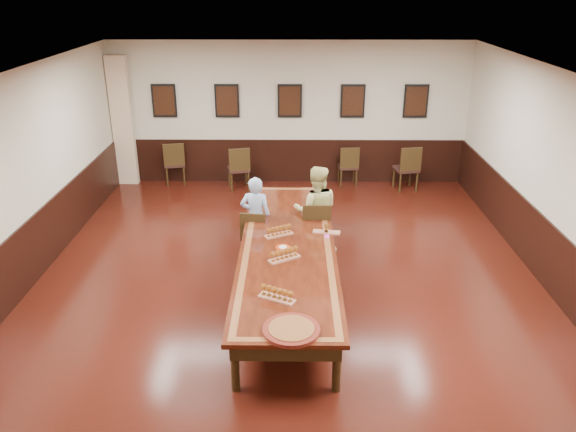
{
  "coord_description": "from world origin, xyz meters",
  "views": [
    {
      "loc": [
        0.07,
        -7.53,
        4.4
      ],
      "look_at": [
        0.0,
        0.5,
        1.0
      ],
      "focal_mm": 35.0,
      "sensor_mm": 36.0,
      "label": 1
    }
  ],
  "objects_px": {
    "chair_man": "(255,234)",
    "spare_chair_b": "(238,167)",
    "person_man": "(256,217)",
    "person_woman": "(316,211)",
    "chair_woman": "(316,228)",
    "spare_chair_a": "(175,162)",
    "spare_chair_d": "(406,167)",
    "spare_chair_c": "(348,165)",
    "carved_platter": "(291,330)",
    "conference_table": "(288,253)"
  },
  "relations": [
    {
      "from": "chair_man",
      "to": "person_man",
      "type": "relative_size",
      "value": 0.63
    },
    {
      "from": "chair_woman",
      "to": "spare_chair_c",
      "type": "relative_size",
      "value": 1.09
    },
    {
      "from": "chair_woman",
      "to": "spare_chair_c",
      "type": "bearing_deg",
      "value": -103.74
    },
    {
      "from": "spare_chair_d",
      "to": "spare_chair_c",
      "type": "bearing_deg",
      "value": -25.42
    },
    {
      "from": "chair_man",
      "to": "spare_chair_b",
      "type": "xyz_separation_m",
      "value": [
        -0.59,
        3.44,
        0.05
      ]
    },
    {
      "from": "person_man",
      "to": "spare_chair_a",
      "type": "bearing_deg",
      "value": -53.31
    },
    {
      "from": "chair_man",
      "to": "conference_table",
      "type": "bearing_deg",
      "value": 125.34
    },
    {
      "from": "spare_chair_d",
      "to": "carved_platter",
      "type": "bearing_deg",
      "value": 57.82
    },
    {
      "from": "spare_chair_a",
      "to": "carved_platter",
      "type": "height_order",
      "value": "spare_chair_a"
    },
    {
      "from": "chair_woman",
      "to": "spare_chair_d",
      "type": "height_order",
      "value": "spare_chair_d"
    },
    {
      "from": "spare_chair_c",
      "to": "person_woman",
      "type": "bearing_deg",
      "value": 71.43
    },
    {
      "from": "chair_man",
      "to": "person_man",
      "type": "height_order",
      "value": "person_man"
    },
    {
      "from": "chair_man",
      "to": "spare_chair_d",
      "type": "bearing_deg",
      "value": -125.79
    },
    {
      "from": "spare_chair_a",
      "to": "person_woman",
      "type": "height_order",
      "value": "person_woman"
    },
    {
      "from": "spare_chair_c",
      "to": "conference_table",
      "type": "bearing_deg",
      "value": 69.62
    },
    {
      "from": "person_woman",
      "to": "conference_table",
      "type": "xyz_separation_m",
      "value": [
        -0.47,
        -1.25,
        -0.17
      ]
    },
    {
      "from": "chair_woman",
      "to": "conference_table",
      "type": "bearing_deg",
      "value": 67.35
    },
    {
      "from": "chair_man",
      "to": "spare_chair_b",
      "type": "relative_size",
      "value": 0.9
    },
    {
      "from": "spare_chair_b",
      "to": "carved_platter",
      "type": "distance_m",
      "value": 6.83
    },
    {
      "from": "chair_woman",
      "to": "spare_chair_a",
      "type": "bearing_deg",
      "value": -50.09
    },
    {
      "from": "conference_table",
      "to": "carved_platter",
      "type": "xyz_separation_m",
      "value": [
        0.06,
        -2.24,
        0.16
      ]
    },
    {
      "from": "spare_chair_c",
      "to": "carved_platter",
      "type": "bearing_deg",
      "value": 74.95
    },
    {
      "from": "person_woman",
      "to": "spare_chair_d",
      "type": "bearing_deg",
      "value": -124.08
    },
    {
      "from": "spare_chair_d",
      "to": "conference_table",
      "type": "distance_m",
      "value": 5.17
    },
    {
      "from": "chair_man",
      "to": "carved_platter",
      "type": "bearing_deg",
      "value": 107.77
    },
    {
      "from": "person_man",
      "to": "spare_chair_d",
      "type": "bearing_deg",
      "value": -126.49
    },
    {
      "from": "chair_man",
      "to": "person_woman",
      "type": "bearing_deg",
      "value": -161.27
    },
    {
      "from": "spare_chair_b",
      "to": "person_man",
      "type": "bearing_deg",
      "value": 86.48
    },
    {
      "from": "chair_man",
      "to": "person_woman",
      "type": "xyz_separation_m",
      "value": [
        1.03,
        0.21,
        0.34
      ]
    },
    {
      "from": "chair_man",
      "to": "spare_chair_b",
      "type": "distance_m",
      "value": 3.49
    },
    {
      "from": "spare_chair_d",
      "to": "carved_platter",
      "type": "xyz_separation_m",
      "value": [
        -2.55,
        -6.7,
        0.26
      ]
    },
    {
      "from": "chair_man",
      "to": "spare_chair_a",
      "type": "height_order",
      "value": "spare_chair_a"
    },
    {
      "from": "chair_man",
      "to": "spare_chair_d",
      "type": "height_order",
      "value": "spare_chair_d"
    },
    {
      "from": "chair_man",
      "to": "spare_chair_a",
      "type": "xyz_separation_m",
      "value": [
        -2.1,
        3.8,
        0.05
      ]
    },
    {
      "from": "conference_table",
      "to": "spare_chair_c",
      "type": "bearing_deg",
      "value": 74.38
    },
    {
      "from": "spare_chair_d",
      "to": "chair_woman",
      "type": "bearing_deg",
      "value": 45.78
    },
    {
      "from": "spare_chair_b",
      "to": "chair_woman",
      "type": "bearing_deg",
      "value": 102.18
    },
    {
      "from": "person_man",
      "to": "person_woman",
      "type": "xyz_separation_m",
      "value": [
        1.02,
        0.12,
        0.08
      ]
    },
    {
      "from": "spare_chair_b",
      "to": "conference_table",
      "type": "relative_size",
      "value": 0.2
    },
    {
      "from": "chair_woman",
      "to": "spare_chair_a",
      "type": "height_order",
      "value": "chair_woman"
    },
    {
      "from": "chair_woman",
      "to": "person_woman",
      "type": "distance_m",
      "value": 0.3
    },
    {
      "from": "chair_man",
      "to": "chair_woman",
      "type": "height_order",
      "value": "chair_woman"
    },
    {
      "from": "chair_woman",
      "to": "chair_man",
      "type": "bearing_deg",
      "value": 5.56
    },
    {
      "from": "person_woman",
      "to": "carved_platter",
      "type": "distance_m",
      "value": 3.51
    },
    {
      "from": "spare_chair_d",
      "to": "conference_table",
      "type": "height_order",
      "value": "spare_chair_d"
    },
    {
      "from": "carved_platter",
      "to": "chair_man",
      "type": "bearing_deg",
      "value": 100.73
    },
    {
      "from": "spare_chair_a",
      "to": "spare_chair_d",
      "type": "height_order",
      "value": "spare_chair_d"
    },
    {
      "from": "spare_chair_b",
      "to": "spare_chair_c",
      "type": "bearing_deg",
      "value": 173.15
    },
    {
      "from": "chair_woman",
      "to": "person_man",
      "type": "xyz_separation_m",
      "value": [
        -1.02,
        -0.01,
        0.21
      ]
    },
    {
      "from": "person_woman",
      "to": "conference_table",
      "type": "relative_size",
      "value": 0.31
    }
  ]
}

